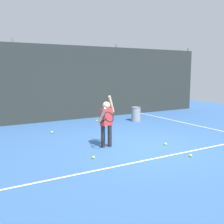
{
  "coord_description": "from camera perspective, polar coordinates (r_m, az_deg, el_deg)",
  "views": [
    {
      "loc": [
        -4.27,
        -5.76,
        1.99
      ],
      "look_at": [
        -0.41,
        0.8,
        0.85
      ],
      "focal_mm": 44.2,
      "sensor_mm": 36.0,
      "label": 1
    }
  ],
  "objects": [
    {
      "name": "ground_plane",
      "position": [
        7.44,
        5.88,
        -7.04
      ],
      "size": [
        20.0,
        20.0,
        0.0
      ],
      "primitive_type": "plane",
      "color": "#335B93"
    },
    {
      "name": "court_line_baseline",
      "position": [
        6.69,
        11.09,
        -8.94
      ],
      "size": [
        9.0,
        0.05,
        0.0
      ],
      "primitive_type": "cube",
      "color": "white",
      "rests_on": "ground"
    },
    {
      "name": "court_line_sideline",
      "position": [
        10.45,
        17.96,
        -2.87
      ],
      "size": [
        0.05,
        9.0,
        0.0
      ],
      "primitive_type": "cube",
      "color": "white",
      "rests_on": "ground"
    },
    {
      "name": "back_fence_windscreen",
      "position": [
        11.34,
        -8.41,
        5.96
      ],
      "size": [
        13.39,
        0.08,
        3.0
      ],
      "primitive_type": "cube",
      "color": "#282D2B",
      "rests_on": "ground"
    },
    {
      "name": "fence_post_1",
      "position": [
        10.77,
        -19.4,
        5.84
      ],
      "size": [
        0.09,
        0.09,
        3.15
      ],
      "primitive_type": "cylinder",
      "color": "slate",
      "rests_on": "ground"
    },
    {
      "name": "fence_post_2",
      "position": [
        12.38,
        0.93,
        6.61
      ],
      "size": [
        0.09,
        0.09,
        3.15
      ],
      "primitive_type": "cylinder",
      "color": "slate",
      "rests_on": "ground"
    },
    {
      "name": "fence_post_3",
      "position": [
        15.12,
        15.28,
        6.66
      ],
      "size": [
        0.09,
        0.09,
        3.15
      ],
      "primitive_type": "cylinder",
      "color": "slate",
      "rests_on": "ground"
    },
    {
      "name": "tennis_player",
      "position": [
        7.16,
        -1.15,
        -1.66
      ],
      "size": [
        0.63,
        0.68,
        1.35
      ],
      "rotation": [
        0.0,
        0.0,
        0.22
      ],
      "color": "#232326",
      "rests_on": "ground"
    },
    {
      "name": "ball_hopper",
      "position": [
        11.05,
        4.97,
        -0.37
      ],
      "size": [
        0.38,
        0.38,
        0.56
      ],
      "color": "gray",
      "rests_on": "ground"
    },
    {
      "name": "tennis_ball_0",
      "position": [
        6.4,
        -3.86,
        -9.33
      ],
      "size": [
        0.07,
        0.07,
        0.07
      ],
      "primitive_type": "sphere",
      "color": "#CCE033",
      "rests_on": "ground"
    },
    {
      "name": "tennis_ball_1",
      "position": [
        6.76,
        15.96,
        -8.66
      ],
      "size": [
        0.07,
        0.07,
        0.07
      ],
      "primitive_type": "sphere",
      "color": "#CCE033",
      "rests_on": "ground"
    },
    {
      "name": "tennis_ball_2",
      "position": [
        7.62,
        11.03,
        -6.53
      ],
      "size": [
        0.07,
        0.07,
        0.07
      ],
      "primitive_type": "sphere",
      "color": "#CCE033",
      "rests_on": "ground"
    },
    {
      "name": "tennis_ball_3",
      "position": [
        9.11,
        -12.32,
        -4.09
      ],
      "size": [
        0.07,
        0.07,
        0.07
      ],
      "primitive_type": "sphere",
      "color": "#CCE033",
      "rests_on": "ground"
    },
    {
      "name": "tennis_ball_4",
      "position": [
        10.91,
        -3.2,
        -1.82
      ],
      "size": [
        0.07,
        0.07,
        0.07
      ],
      "primitive_type": "sphere",
      "color": "#CCE033",
      "rests_on": "ground"
    }
  ]
}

